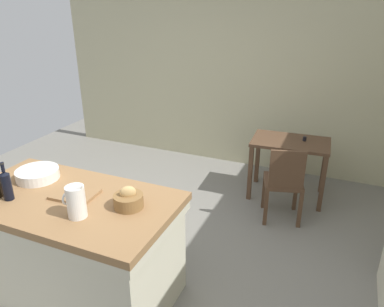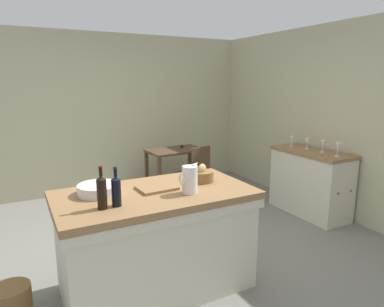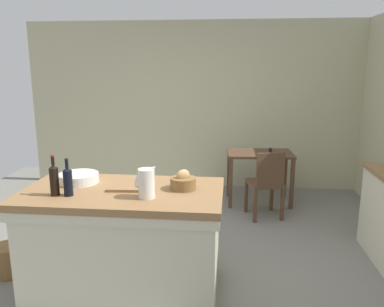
# 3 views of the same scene
# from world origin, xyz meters

# --- Properties ---
(ground_plane) EXTENTS (6.76, 6.76, 0.00)m
(ground_plane) POSITION_xyz_m (0.00, 0.00, 0.00)
(ground_plane) COLOR slate
(wall_back) EXTENTS (5.32, 0.12, 2.60)m
(wall_back) POSITION_xyz_m (0.00, 2.60, 1.30)
(wall_back) COLOR #B7B28E
(wall_back) RESTS_ON ground
(island_table) EXTENTS (1.67, 0.91, 0.91)m
(island_table) POSITION_xyz_m (-0.31, -0.54, 0.49)
(island_table) COLOR olive
(island_table) RESTS_ON ground
(writing_desk) EXTENTS (0.93, 0.61, 0.79)m
(writing_desk) POSITION_xyz_m (0.99, 1.81, 0.62)
(writing_desk) COLOR #513826
(writing_desk) RESTS_ON ground
(wooden_chair) EXTENTS (0.50, 0.50, 0.89)m
(wooden_chair) POSITION_xyz_m (1.04, 1.23, 0.48)
(wooden_chair) COLOR #513826
(wooden_chair) RESTS_ON ground
(pitcher) EXTENTS (0.17, 0.13, 0.27)m
(pitcher) POSITION_xyz_m (-0.07, -0.71, 1.03)
(pitcher) COLOR silver
(pitcher) RESTS_ON island_table
(wash_bowl) EXTENTS (0.35, 0.35, 0.08)m
(wash_bowl) POSITION_xyz_m (-0.75, -0.38, 0.95)
(wash_bowl) COLOR silver
(wash_bowl) RESTS_ON island_table
(bread_basket) EXTENTS (0.22, 0.22, 0.17)m
(bread_basket) POSITION_xyz_m (0.19, -0.47, 0.97)
(bread_basket) COLOR brown
(bread_basket) RESTS_ON island_table
(cutting_board) EXTENTS (0.34, 0.27, 0.02)m
(cutting_board) POSITION_xyz_m (-0.28, -0.49, 0.92)
(cutting_board) COLOR olive
(cutting_board) RESTS_ON island_table
(wine_bottle_dark) EXTENTS (0.07, 0.07, 0.30)m
(wine_bottle_dark) POSITION_xyz_m (-0.69, -0.72, 1.03)
(wine_bottle_dark) COLOR black
(wine_bottle_dark) RESTS_ON island_table
(wine_bottle_amber) EXTENTS (0.07, 0.07, 0.33)m
(wine_bottle_amber) POSITION_xyz_m (-0.80, -0.73, 1.04)
(wine_bottle_amber) COLOR black
(wine_bottle_amber) RESTS_ON island_table
(wicker_hamper) EXTENTS (0.30, 0.30, 0.28)m
(wicker_hamper) POSITION_xyz_m (-1.47, -0.41, 0.14)
(wicker_hamper) COLOR brown
(wicker_hamper) RESTS_ON ground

